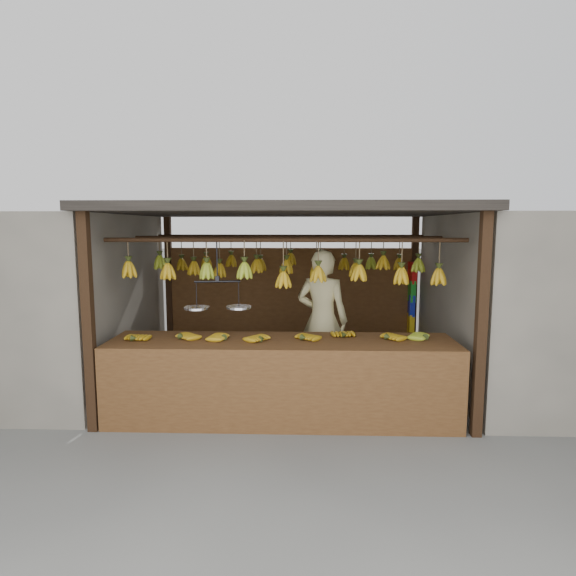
{
  "coord_description": "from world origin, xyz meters",
  "views": [
    {
      "loc": [
        0.22,
        -6.29,
        2.15
      ],
      "look_at": [
        0.0,
        0.3,
        1.3
      ],
      "focal_mm": 30.0,
      "sensor_mm": 36.0,
      "label": 1
    }
  ],
  "objects": [
    {
      "name": "balance_scale",
      "position": [
        -0.75,
        -1.0,
        1.28
      ],
      "size": [
        0.74,
        0.33,
        0.77
      ],
      "color": "black",
      "rests_on": "ground"
    },
    {
      "name": "counter",
      "position": [
        -0.02,
        -1.24,
        0.72
      ],
      "size": [
        3.82,
        0.87,
        0.96
      ],
      "color": "#563419",
      "rests_on": "ground"
    },
    {
      "name": "hanging_bananas",
      "position": [
        -0.01,
        0.01,
        1.62
      ],
      "size": [
        3.6,
        2.25,
        0.4
      ],
      "color": "#B48613",
      "rests_on": "ground"
    },
    {
      "name": "bag_bundles",
      "position": [
        1.94,
        1.35,
        1.01
      ],
      "size": [
        0.08,
        0.26,
        1.17
      ],
      "color": "red",
      "rests_on": "ground"
    },
    {
      "name": "ground",
      "position": [
        0.0,
        0.0,
        0.0
      ],
      "size": [
        80.0,
        80.0,
        0.0
      ],
      "primitive_type": "plane",
      "color": "#5B5B57"
    },
    {
      "name": "neighbor_right",
      "position": [
        3.6,
        0.0,
        1.15
      ],
      "size": [
        3.0,
        3.0,
        2.3
      ],
      "primitive_type": "cube",
      "color": "slate",
      "rests_on": "ground"
    },
    {
      "name": "vendor",
      "position": [
        0.46,
        -0.09,
        0.93
      ],
      "size": [
        0.78,
        0.62,
        1.85
      ],
      "primitive_type": "imported",
      "rotation": [
        0.0,
        0.0,
        2.85
      ],
      "color": "beige",
      "rests_on": "ground"
    },
    {
      "name": "stall",
      "position": [
        0.0,
        0.33,
        1.97
      ],
      "size": [
        4.3,
        3.3,
        2.4
      ],
      "color": "black",
      "rests_on": "ground"
    },
    {
      "name": "neighbor_left",
      "position": [
        -3.6,
        0.0,
        1.15
      ],
      "size": [
        3.0,
        3.0,
        2.3
      ],
      "primitive_type": "cube",
      "color": "slate",
      "rests_on": "ground"
    }
  ]
}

